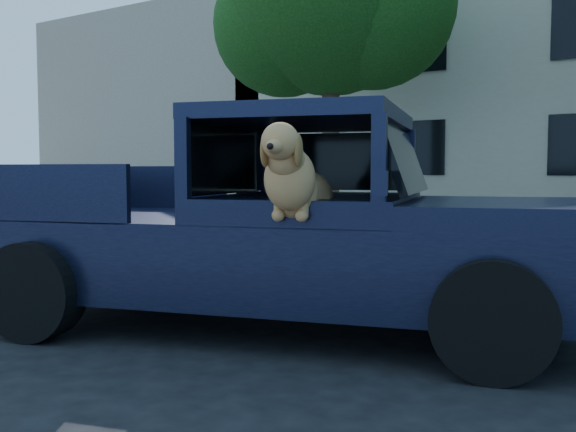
% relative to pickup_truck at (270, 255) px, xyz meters
% --- Properties ---
extents(ground, '(120.00, 120.00, 0.00)m').
position_rel_pickup_truck_xyz_m(ground, '(-0.38, -0.54, -0.70)').
color(ground, black).
rests_on(ground, ground).
extents(far_sidewalk, '(60.00, 4.00, 0.15)m').
position_rel_pickup_truck_xyz_m(far_sidewalk, '(-0.38, 8.66, -0.63)').
color(far_sidewalk, gray).
rests_on(far_sidewalk, ground).
extents(lane_stripes, '(21.60, 0.14, 0.01)m').
position_rel_pickup_truck_xyz_m(lane_stripes, '(1.62, 2.86, -0.70)').
color(lane_stripes, silver).
rests_on(lane_stripes, ground).
extents(street_tree_left, '(6.00, 5.20, 8.60)m').
position_rel_pickup_truck_xyz_m(street_tree_left, '(-4.35, 9.08, 5.01)').
color(street_tree_left, '#332619').
rests_on(street_tree_left, ground).
extents(building_left, '(12.00, 6.00, 8.00)m').
position_rel_pickup_truck_xyz_m(building_left, '(-15.38, 15.96, 3.30)').
color(building_left, tan).
rests_on(building_left, ground).
extents(pickup_truck, '(6.19, 3.80, 2.07)m').
position_rel_pickup_truck_xyz_m(pickup_truck, '(0.00, 0.00, 0.00)').
color(pickup_truck, black).
rests_on(pickup_truck, ground).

